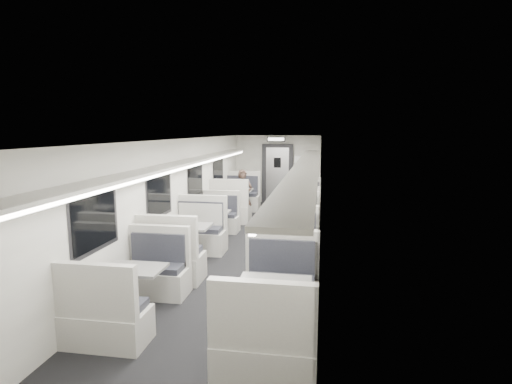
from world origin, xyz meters
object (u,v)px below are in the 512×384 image
(booth_left_c, at_px, (187,244))
(booth_right_d, at_px, (274,311))
(booth_right_b, at_px, (296,228))
(booth_left_a, at_px, (236,202))
(booth_right_c, at_px, (289,256))
(vestibule_door, at_px, (277,174))
(booth_left_b, at_px, (213,225))
(exit_sign, at_px, (276,139))
(passenger, at_px, (243,196))
(booth_left_d, at_px, (135,291))
(booth_right_a, at_px, (302,207))

(booth_left_c, distance_m, booth_right_d, 3.23)
(booth_right_b, bearing_deg, booth_left_a, 126.78)
(booth_left_a, distance_m, booth_right_b, 3.34)
(booth_right_b, bearing_deg, booth_right_d, -90.00)
(booth_right_b, bearing_deg, booth_left_c, -137.09)
(booth_left_c, height_order, booth_right_c, booth_left_c)
(booth_left_a, height_order, booth_left_c, booth_left_a)
(vestibule_door, bearing_deg, booth_right_b, -78.73)
(booth_left_b, distance_m, exit_sign, 5.02)
(booth_left_c, bearing_deg, passenger, 84.42)
(booth_left_b, xyz_separation_m, booth_left_c, (0.00, -1.87, 0.05))
(booth_left_d, relative_size, booth_right_d, 0.93)
(booth_right_c, relative_size, booth_right_d, 0.95)
(booth_left_a, relative_size, exit_sign, 3.78)
(booth_right_d, bearing_deg, booth_left_b, 114.45)
(booth_left_d, relative_size, booth_right_c, 0.98)
(booth_left_c, bearing_deg, exit_sign, 81.10)
(booth_left_c, height_order, booth_right_b, booth_left_c)
(booth_right_a, bearing_deg, passenger, -164.30)
(booth_right_c, xyz_separation_m, passenger, (-1.63, 4.03, 0.38))
(booth_left_a, relative_size, booth_right_a, 1.10)
(booth_left_a, relative_size, booth_right_c, 1.14)
(vestibule_door, distance_m, exit_sign, 1.33)
(booth_left_b, bearing_deg, booth_right_a, 49.45)
(booth_right_d, bearing_deg, booth_left_d, 170.29)
(booth_left_c, relative_size, booth_right_b, 1.12)
(passenger, bearing_deg, booth_right_c, -70.55)
(booth_left_b, xyz_separation_m, booth_left_d, (0.00, -4.06, 0.01))
(booth_left_b, bearing_deg, exit_sign, 77.53)
(booth_left_b, relative_size, booth_right_a, 0.91)
(booth_right_a, height_order, booth_right_b, booth_right_a)
(booth_right_a, relative_size, booth_right_b, 1.06)
(vestibule_door, bearing_deg, booth_left_b, -101.29)
(booth_right_b, distance_m, vestibule_door, 5.16)
(booth_left_a, bearing_deg, booth_right_c, -67.47)
(booth_right_d, height_order, passenger, passenger)
(booth_left_a, distance_m, booth_right_a, 2.03)
(booth_right_a, distance_m, booth_right_c, 4.49)
(booth_left_c, bearing_deg, vestibule_door, 81.72)
(booth_left_a, bearing_deg, booth_left_d, -90.00)
(booth_left_a, height_order, booth_right_d, booth_left_a)
(booth_right_a, xyz_separation_m, booth_right_d, (0.00, -6.74, 0.01))
(booth_left_c, xyz_separation_m, booth_right_b, (2.00, 1.86, -0.04))
(booth_right_c, distance_m, booth_right_d, 2.25)
(booth_right_b, height_order, passenger, passenger)
(booth_right_c, bearing_deg, vestibule_door, 97.95)
(booth_left_d, distance_m, passenger, 5.96)
(passenger, relative_size, vestibule_door, 0.71)
(booth_left_d, relative_size, exit_sign, 3.27)
(booth_right_a, bearing_deg, booth_left_a, 170.61)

